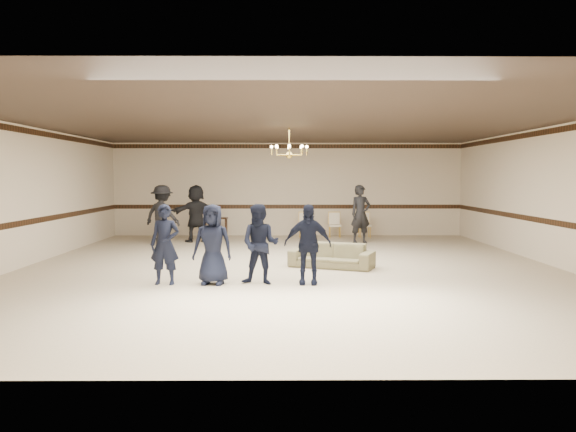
# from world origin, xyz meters

# --- Properties ---
(room) EXTENTS (12.01, 14.01, 3.21)m
(room) POSITION_xyz_m (0.00, 0.00, 1.60)
(room) COLOR #BEAF92
(room) RESTS_ON ground
(chair_rail) EXTENTS (12.00, 0.02, 0.14)m
(chair_rail) POSITION_xyz_m (0.00, 6.99, 1.00)
(chair_rail) COLOR #331B0F
(chair_rail) RESTS_ON wall_back
(crown_molding) EXTENTS (12.00, 0.02, 0.14)m
(crown_molding) POSITION_xyz_m (0.00, 6.99, 3.08)
(crown_molding) COLOR #331B0F
(crown_molding) RESTS_ON wall_back
(chandelier) EXTENTS (0.94, 0.94, 0.89)m
(chandelier) POSITION_xyz_m (0.00, 1.00, 2.88)
(chandelier) COLOR gold
(chandelier) RESTS_ON ceiling
(boy_a) EXTENTS (0.58, 0.41, 1.52)m
(boy_a) POSITION_xyz_m (-2.38, -1.92, 0.76)
(boy_a) COLOR black
(boy_a) RESTS_ON floor
(boy_b) EXTENTS (0.79, 0.56, 1.52)m
(boy_b) POSITION_xyz_m (-1.48, -1.92, 0.76)
(boy_b) COLOR black
(boy_b) RESTS_ON floor
(boy_c) EXTENTS (0.85, 0.73, 1.52)m
(boy_c) POSITION_xyz_m (-0.58, -1.92, 0.76)
(boy_c) COLOR black
(boy_c) RESTS_ON floor
(boy_d) EXTENTS (0.92, 0.44, 1.52)m
(boy_d) POSITION_xyz_m (0.32, -1.92, 0.76)
(boy_d) COLOR black
(boy_d) RESTS_ON floor
(settee) EXTENTS (2.00, 1.37, 0.54)m
(settee) POSITION_xyz_m (0.95, 0.04, 0.27)
(settee) COLOR #6E6D49
(settee) RESTS_ON floor
(adult_left) EXTENTS (1.32, 1.07, 1.79)m
(adult_left) POSITION_xyz_m (-3.78, 4.38, 0.89)
(adult_left) COLOR black
(adult_left) RESTS_ON floor
(adult_mid) EXTENTS (1.73, 1.16, 1.79)m
(adult_mid) POSITION_xyz_m (-2.88, 5.08, 0.89)
(adult_mid) COLOR black
(adult_mid) RESTS_ON floor
(adult_right) EXTENTS (0.76, 0.62, 1.79)m
(adult_right) POSITION_xyz_m (2.22, 4.68, 0.89)
(adult_right) COLOR black
(adult_right) RESTS_ON floor
(banquet_chair_left) EXTENTS (0.44, 0.44, 0.84)m
(banquet_chair_left) POSITION_xyz_m (0.57, 6.23, 0.42)
(banquet_chair_left) COLOR beige
(banquet_chair_left) RESTS_ON floor
(banquet_chair_mid) EXTENTS (0.43, 0.43, 0.84)m
(banquet_chair_mid) POSITION_xyz_m (1.57, 6.23, 0.42)
(banquet_chair_mid) COLOR beige
(banquet_chair_mid) RESTS_ON floor
(banquet_chair_right) EXTENTS (0.44, 0.44, 0.84)m
(banquet_chair_right) POSITION_xyz_m (2.57, 6.23, 0.42)
(banquet_chair_right) COLOR beige
(banquet_chair_right) RESTS_ON floor
(console_table) EXTENTS (0.82, 0.40, 0.67)m
(console_table) POSITION_xyz_m (-2.43, 6.43, 0.33)
(console_table) COLOR #361E12
(console_table) RESTS_ON floor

